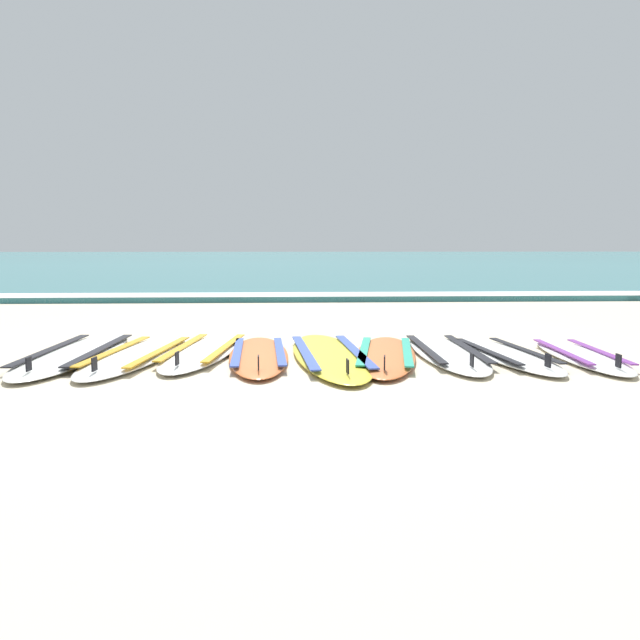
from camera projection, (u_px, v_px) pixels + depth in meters
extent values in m
plane|color=beige|center=(290.00, 356.00, 6.02)|extent=(80.00, 80.00, 0.00)
cube|color=teal|center=(289.00, 259.00, 41.22)|extent=(80.00, 60.00, 0.10)
cube|color=white|center=(289.00, 297.00, 11.96)|extent=(80.00, 0.99, 0.11)
ellipsoid|color=silver|center=(76.00, 353.00, 5.99)|extent=(0.73, 2.60, 0.07)
cube|color=black|center=(51.00, 349.00, 5.98)|extent=(0.15, 1.81, 0.01)
cube|color=black|center=(100.00, 349.00, 5.99)|extent=(0.15, 1.81, 0.01)
cube|color=black|center=(28.00, 364.00, 4.98)|extent=(0.01, 0.09, 0.11)
ellipsoid|color=white|center=(137.00, 355.00, 5.91)|extent=(0.89, 2.44, 0.07)
cube|color=gold|center=(115.00, 350.00, 5.92)|extent=(0.29, 1.67, 0.01)
cube|color=gold|center=(160.00, 351.00, 5.89)|extent=(0.29, 1.67, 0.01)
cube|color=black|center=(94.00, 364.00, 4.98)|extent=(0.02, 0.09, 0.11)
ellipsoid|color=white|center=(204.00, 351.00, 6.13)|extent=(0.83, 2.35, 0.07)
cube|color=gold|center=(183.00, 346.00, 6.13)|extent=(0.26, 1.61, 0.01)
cube|color=gold|center=(225.00, 347.00, 6.11)|extent=(0.26, 1.61, 0.01)
cube|color=black|center=(177.00, 358.00, 5.23)|extent=(0.02, 0.09, 0.11)
ellipsoid|color=orange|center=(258.00, 355.00, 5.90)|extent=(0.64, 2.20, 0.07)
cube|color=#334CB2|center=(237.00, 351.00, 5.88)|extent=(0.15, 1.52, 0.01)
cube|color=#334CB2|center=(279.00, 350.00, 5.91)|extent=(0.15, 1.52, 0.01)
cube|color=black|center=(258.00, 362.00, 5.05)|extent=(0.02, 0.09, 0.11)
ellipsoid|color=yellow|center=(329.00, 355.00, 5.90)|extent=(0.84, 2.64, 0.07)
cube|color=#334CB2|center=(304.00, 351.00, 5.87)|extent=(0.22, 1.82, 0.01)
cube|color=#334CB2|center=(354.00, 350.00, 5.92)|extent=(0.22, 1.82, 0.01)
cube|color=black|center=(347.00, 366.00, 4.89)|extent=(0.02, 0.09, 0.11)
ellipsoid|color=orange|center=(385.00, 355.00, 5.91)|extent=(0.90, 2.28, 0.07)
cube|color=teal|center=(364.00, 350.00, 5.92)|extent=(0.32, 1.55, 0.01)
cube|color=teal|center=(407.00, 351.00, 5.88)|extent=(0.32, 1.55, 0.01)
cube|color=black|center=(384.00, 363.00, 5.04)|extent=(0.03, 0.09, 0.11)
ellipsoid|color=white|center=(446.00, 352.00, 6.05)|extent=(0.60, 2.29, 0.07)
cube|color=black|center=(425.00, 348.00, 6.04)|extent=(0.10, 1.60, 0.01)
cube|color=black|center=(467.00, 348.00, 6.06)|extent=(0.10, 1.60, 0.01)
cube|color=black|center=(472.00, 360.00, 5.16)|extent=(0.01, 0.09, 0.11)
ellipsoid|color=white|center=(505.00, 354.00, 5.93)|extent=(0.71, 2.10, 0.07)
cube|color=black|center=(486.00, 350.00, 5.90)|extent=(0.21, 1.44, 0.01)
cube|color=black|center=(524.00, 350.00, 5.95)|extent=(0.21, 1.44, 0.01)
cube|color=black|center=(548.00, 360.00, 5.13)|extent=(0.02, 0.09, 0.11)
ellipsoid|color=white|center=(580.00, 355.00, 5.88)|extent=(0.59, 1.97, 0.07)
cube|color=purple|center=(561.00, 351.00, 5.88)|extent=(0.14, 1.36, 0.01)
cube|color=purple|center=(599.00, 351.00, 5.88)|extent=(0.14, 1.36, 0.01)
cube|color=black|center=(618.00, 361.00, 5.12)|extent=(0.02, 0.09, 0.11)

